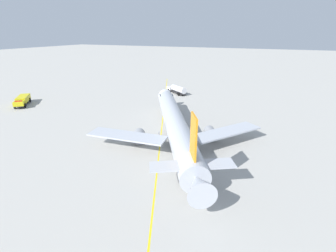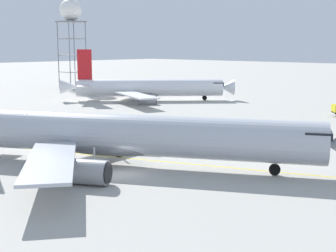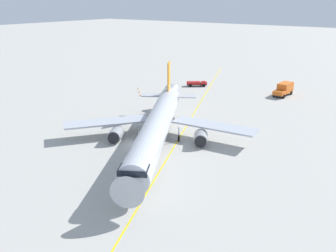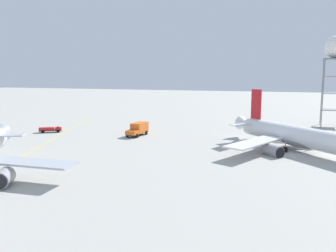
{
  "view_description": "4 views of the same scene",
  "coord_description": "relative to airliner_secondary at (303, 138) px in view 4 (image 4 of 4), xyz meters",
  "views": [
    {
      "loc": [
        -14.39,
        44.07,
        20.57
      ],
      "look_at": [
        4.29,
        1.14,
        2.11
      ],
      "focal_mm": 25.61,
      "sensor_mm": 36.0,
      "label": 1
    },
    {
      "loc": [
        -29.33,
        -33.73,
        12.24
      ],
      "look_at": [
        5.49,
        -0.84,
        4.12
      ],
      "focal_mm": 50.46,
      "sensor_mm": 36.0,
      "label": 2
    },
    {
      "loc": [
        38.18,
        -44.31,
        23.24
      ],
      "look_at": [
        2.2,
        5.37,
        2.41
      ],
      "focal_mm": 40.19,
      "sensor_mm": 36.0,
      "label": 3
    },
    {
      "loc": [
        44.28,
        -26.19,
        14.54
      ],
      "look_at": [
        21.18,
        33.09,
        5.14
      ],
      "focal_mm": 36.44,
      "sensor_mm": 36.0,
      "label": 4
    }
  ],
  "objects": [
    {
      "name": "radar_tower",
      "position": [
        7.83,
        39.66,
        18.75
      ],
      "size": [
        6.53,
        6.53,
        25.74
      ],
      "color": "slate",
      "rests_on": "ground_plane"
    },
    {
      "name": "ops_pickup_truck",
      "position": [
        -61.01,
        0.96,
        -1.91
      ],
      "size": [
        5.56,
        4.75,
        1.41
      ],
      "rotation": [
        0.0,
        0.0,
        0.63
      ],
      "color": "#232326",
      "rests_on": "ground_plane"
    },
    {
      "name": "catering_truck_truck",
      "position": [
        -37.58,
        4.9,
        -1.06
      ],
      "size": [
        3.11,
        7.34,
        3.1
      ],
      "rotation": [
        0.0,
        0.0,
        4.67
      ],
      "color": "#232326",
      "rests_on": "ground_plane"
    },
    {
      "name": "airliner_secondary",
      "position": [
        0.0,
        0.0,
        0.0
      ],
      "size": [
        31.12,
        30.03,
        11.86
      ],
      "rotation": [
        0.0,
        0.0,
        5.53
      ],
      "color": "white",
      "rests_on": "ground_plane"
    }
  ]
}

